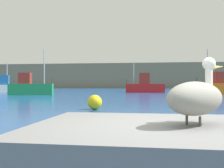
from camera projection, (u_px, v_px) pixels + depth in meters
The scene contains 6 objects.
hillside_backdrop at pixel (155, 76), 81.10m from camera, with size 140.00×16.99×6.74m, color #7F755B.
pier_dock at pixel (195, 163), 3.23m from camera, with size 3.84×2.41×0.86m, color slate.
pelican at pixel (196, 97), 3.23m from camera, with size 0.95×1.12×0.81m.
fishing_boat_red at pixel (145, 86), 40.13m from camera, with size 5.59×1.90×4.21m.
fishing_boat_green at pixel (30, 87), 31.76m from camera, with size 5.10×2.70×5.26m.
mooring_buoy at pixel (95, 102), 14.29m from camera, with size 0.75×0.75×0.75m, color yellow.
Camera 1 is at (-0.31, -3.44, 1.35)m, focal length 44.63 mm.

